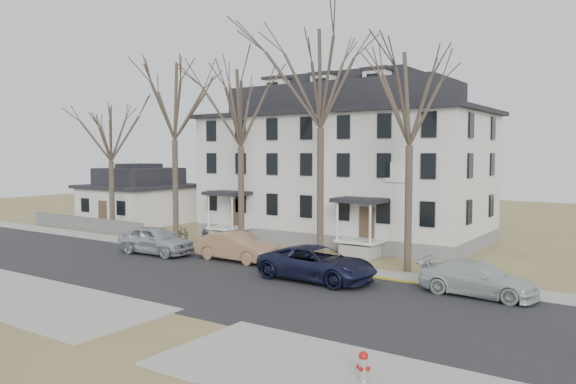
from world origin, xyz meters
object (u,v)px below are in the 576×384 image
Objects in this scene: tree_center at (321,71)px; car_tan at (236,247)px; small_house at (140,198)px; bicycle_right at (183,233)px; tree_mid_left at (241,102)px; fire_hydrant at (363,367)px; tree_mid_right at (410,91)px; car_silver at (156,241)px; tree_far_left at (174,96)px; car_navy at (317,264)px; boarding_house at (343,166)px; bicycle_left at (205,233)px; tree_bungalow at (110,130)px; car_white at (478,280)px.

tree_center is 2.88× the size of car_tan.
small_house is 11.65m from bicycle_right.
fire_hydrant is at bearing -42.06° from tree_mid_left.
tree_mid_right is (11.50, 0.00, 0.00)m from tree_mid_left.
small_house is 1.67× the size of car_silver.
car_navy is at bearing -17.93° from tree_far_left.
bicycle_left is (-8.14, -6.04, -4.92)m from boarding_house.
bicycle_right is (-18.10, 1.27, -9.16)m from tree_mid_right.
tree_mid_right is 17.90m from fire_hydrant.
bicycle_right is at bearing 27.62° from car_silver.
boarding_house is 3.99× the size of car_silver.
bicycle_left is at bearing 157.65° from tree_mid_left.
small_house is 0.63× the size of tree_far_left.
tree_mid_left reaches higher than bicycle_left.
car_tan is at bearing -161.79° from tree_mid_right.
tree_far_left is 12.02m from tree_center.
bicycle_left is at bearing -19.00° from small_house.
tree_mid_left is at bearing -77.99° from bicycle_left.
tree_mid_left is 6.18m from tree_center.
boarding_house is 22.96× the size of fire_hydrant.
tree_mid_right is 10.35m from car_navy.
tree_bungalow is at bearing 180.00° from tree_mid_right.
tree_mid_right is 2.48× the size of car_white.
tree_center is at bearing 74.12° from car_white.
car_tan is 3.46× the size of bicycle_right.
tree_far_left is at bearing 28.95° from car_silver.
tree_mid_left is at bearing 34.96° from car_tan.
tree_mid_right is at bearing -76.28° from car_silver.
tree_far_left reaches higher than car_navy.
tree_far_left is (-9.00, -8.15, 4.96)m from boarding_house.
tree_far_left is 15.14× the size of fire_hydrant.
car_silver is at bearing 89.42° from car_navy.
car_navy is (-2.79, -4.76, -8.76)m from tree_mid_right.
tree_mid_right is at bearing 56.74° from car_white.
car_silver is (-14.88, -4.30, -8.71)m from tree_mid_right.
bicycle_left is at bearing 65.21° from car_navy.
small_house is at bearing 159.97° from tree_mid_left.
small_house is at bearing 105.36° from bicycle_left.
small_house is 1.70× the size of car_tan.
boarding_house reaches higher than tree_bungalow.
car_navy is at bearing -103.71° from car_tan.
tree_bungalow is at bearing -152.99° from boarding_house.
car_white is 21.95m from bicycle_left.
boarding_house is at bearing 42.18° from tree_far_left.
bicycle_left is at bearing 15.06° from tree_bungalow.
bicycle_left reaches higher than fire_hydrant.
boarding_house is 1.63× the size of tree_mid_right.
tree_mid_right reaches higher than car_white.
tree_far_left reaches higher than bicycle_left.
tree_center is 1.36× the size of tree_bungalow.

